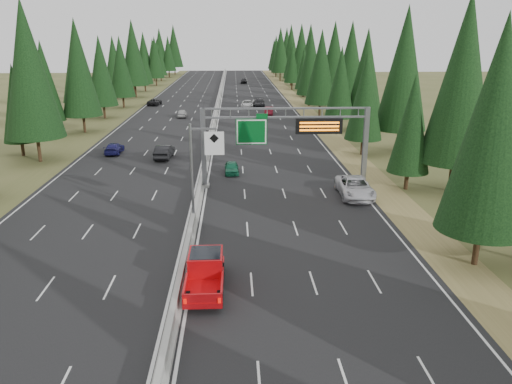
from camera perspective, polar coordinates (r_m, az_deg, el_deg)
road at (r=93.74m, az=-4.63°, el=8.53°), size 32.00×260.00×0.08m
shoulder_right at (r=94.80m, az=6.31°, el=8.58°), size 3.60×260.00×0.06m
shoulder_left at (r=96.02m, az=-15.41°, el=8.18°), size 3.60×260.00×0.06m
median_barrier at (r=93.68m, az=-4.63°, el=8.76°), size 0.70×260.00×0.85m
sign_gantry at (r=48.65m, az=4.12°, el=6.54°), size 16.75×0.98×7.80m
hov_sign_pole at (r=38.86m, az=-6.51°, el=2.87°), size 2.80×0.50×8.00m
tree_row_right at (r=82.56m, az=11.14°, el=13.79°), size 12.08×241.11×18.89m
tree_row_left at (r=81.50m, az=-21.24°, el=12.76°), size 12.30×241.23×18.62m
silver_minivan at (r=47.28m, az=11.24°, el=0.55°), size 3.08×6.43×1.77m
red_pickup at (r=30.14m, az=-5.80°, el=-8.75°), size 2.14×5.98×1.95m
car_ahead_green at (r=54.32m, az=-2.80°, el=2.79°), size 1.59×3.77×1.27m
car_ahead_dkred at (r=95.52m, az=1.48°, el=9.23°), size 2.02×4.68×1.50m
car_ahead_dkgrey at (r=106.91m, az=0.37°, el=10.15°), size 2.51×5.76×1.65m
car_ahead_white at (r=105.85m, az=-0.98°, el=10.03°), size 2.90×5.55×1.49m
car_ahead_far at (r=161.56m, az=-1.40°, el=12.60°), size 2.18×4.85×1.62m
car_onc_near at (r=62.19m, az=-10.44°, el=4.58°), size 2.07×5.10×1.65m
car_onc_blue at (r=66.20m, az=-15.91°, el=4.84°), size 1.93×4.65×1.34m
car_onc_white at (r=94.06m, az=-8.44°, el=8.90°), size 1.78×4.22×1.42m
car_onc_far at (r=111.88m, az=-11.52°, el=10.07°), size 2.83×5.26×1.40m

